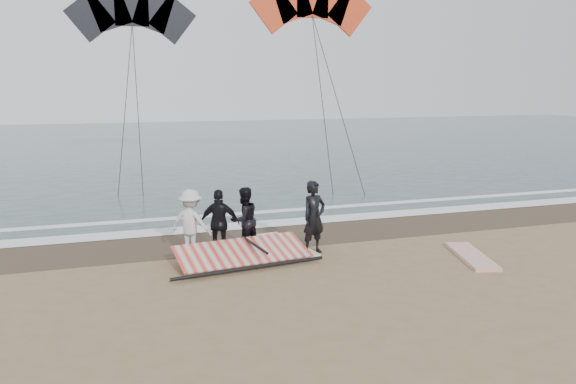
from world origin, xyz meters
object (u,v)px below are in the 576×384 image
object	(u,v)px
man_main	(314,217)
sail_rig	(239,254)
board_white	(472,256)
board_cream	(286,245)

from	to	relation	value
man_main	sail_rig	world-z (taller)	man_main
sail_rig	board_white	bearing A→B (deg)	-14.93
man_main	board_cream	size ratio (longest dim) A/B	0.76
board_cream	man_main	bearing A→B (deg)	-62.32
board_white	sail_rig	bearing A→B (deg)	-179.44
man_main	board_white	world-z (taller)	man_main
man_main	board_white	xyz separation A→B (m)	(3.75, -1.67, -0.93)
board_white	sail_rig	distance (m)	6.02
board_white	sail_rig	size ratio (longest dim) A/B	0.60
man_main	board_cream	xyz separation A→B (m)	(-0.54, 0.72, -0.92)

